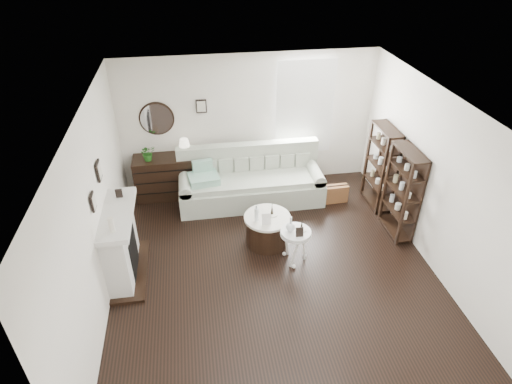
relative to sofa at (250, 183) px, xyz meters
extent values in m
plane|color=black|center=(0.07, -2.09, -0.36)|extent=(5.50, 5.50, 0.00)
plane|color=white|center=(0.07, -2.09, 2.34)|extent=(5.50, 5.50, 0.00)
plane|color=white|center=(0.07, 0.66, 0.99)|extent=(5.00, 0.00, 5.00)
plane|color=white|center=(0.07, -4.84, 0.99)|extent=(5.00, 0.00, 5.00)
plane|color=white|center=(-2.43, -2.09, 0.99)|extent=(0.00, 5.50, 5.50)
plane|color=white|center=(2.57, -2.09, 0.99)|extent=(0.00, 5.50, 5.50)
cube|color=white|center=(1.17, 0.64, 1.24)|extent=(1.00, 0.02, 1.80)
cube|color=white|center=(1.17, 0.58, 1.24)|extent=(1.15, 0.02, 1.90)
cylinder|color=silver|center=(-1.68, 0.63, 1.19)|extent=(0.60, 0.03, 0.60)
cube|color=black|center=(-0.83, 0.63, 1.39)|extent=(0.20, 0.03, 0.26)
cube|color=silver|center=(-2.26, -1.79, 0.19)|extent=(0.34, 1.20, 1.10)
cube|color=black|center=(-2.23, -1.79, 0.04)|extent=(0.30, 0.65, 0.70)
cube|color=silver|center=(-2.21, -1.79, 0.76)|extent=(0.44, 1.35, 0.08)
cube|color=black|center=(-2.18, -1.79, -0.33)|extent=(0.50, 1.40, 0.05)
cylinder|color=silver|center=(-2.21, -2.24, 0.91)|extent=(0.08, 0.08, 0.22)
cube|color=black|center=(-2.21, -1.39, 0.87)|extent=(0.10, 0.03, 0.14)
cube|color=black|center=(-2.40, -2.14, 1.24)|extent=(0.03, 0.18, 0.24)
cube|color=black|center=(-2.40, -1.49, 1.34)|extent=(0.03, 0.22, 0.28)
cube|color=black|center=(2.40, -0.54, 0.44)|extent=(0.30, 0.80, 1.60)
cylinder|color=tan|center=(2.38, -0.79, 0.16)|extent=(0.08, 0.08, 0.11)
cylinder|color=tan|center=(2.38, -0.54, 0.16)|extent=(0.08, 0.08, 0.11)
cylinder|color=tan|center=(2.38, -0.29, 0.16)|extent=(0.08, 0.08, 0.11)
cylinder|color=tan|center=(2.38, -0.79, 0.56)|extent=(0.08, 0.08, 0.11)
cylinder|color=tan|center=(2.38, -0.54, 0.56)|extent=(0.08, 0.08, 0.11)
cylinder|color=tan|center=(2.38, -0.29, 0.56)|extent=(0.08, 0.08, 0.11)
cylinder|color=tan|center=(2.38, -0.79, 0.96)|extent=(0.08, 0.08, 0.11)
cylinder|color=tan|center=(2.38, -0.54, 0.96)|extent=(0.08, 0.08, 0.11)
cylinder|color=tan|center=(2.38, -0.29, 0.96)|extent=(0.08, 0.08, 0.11)
cube|color=black|center=(2.40, -1.44, 0.44)|extent=(0.30, 0.80, 1.60)
cylinder|color=tan|center=(2.38, -1.69, 0.16)|extent=(0.08, 0.08, 0.11)
cylinder|color=tan|center=(2.38, -1.44, 0.16)|extent=(0.08, 0.08, 0.11)
cylinder|color=tan|center=(2.38, -1.19, 0.16)|extent=(0.08, 0.08, 0.11)
cylinder|color=tan|center=(2.38, -1.69, 0.56)|extent=(0.08, 0.08, 0.11)
cylinder|color=tan|center=(2.38, -1.44, 0.56)|extent=(0.08, 0.08, 0.11)
cylinder|color=tan|center=(2.38, -1.19, 0.56)|extent=(0.08, 0.08, 0.11)
cylinder|color=tan|center=(2.38, -1.69, 0.96)|extent=(0.08, 0.08, 0.11)
cylinder|color=tan|center=(2.38, -1.44, 0.96)|extent=(0.08, 0.08, 0.11)
cylinder|color=tan|center=(2.38, -1.19, 0.96)|extent=(0.08, 0.08, 0.11)
cube|color=#9DA694|center=(0.00, -0.09, -0.13)|extent=(2.77, 0.96, 0.45)
cube|color=#9DA694|center=(0.00, -0.12, 0.14)|extent=(2.39, 0.77, 0.11)
cube|color=#9DA694|center=(0.00, 0.29, 0.29)|extent=(2.77, 0.21, 0.85)
cube|color=#9DA694|center=(-1.26, -0.09, -0.08)|extent=(0.23, 0.90, 0.55)
cube|color=#9DA694|center=(1.26, -0.09, -0.08)|extent=(0.23, 0.90, 0.55)
cube|color=#25875F|center=(-0.90, -0.14, 0.27)|extent=(0.61, 0.53, 0.14)
cube|color=brown|center=(1.60, -0.37, -0.18)|extent=(0.54, 0.20, 0.35)
cube|color=black|center=(-1.58, 0.38, 0.07)|extent=(1.28, 0.53, 0.85)
cube|color=black|center=(-1.58, 0.11, -0.12)|extent=(1.23, 0.01, 0.02)
cube|color=black|center=(-1.58, 0.11, 0.11)|extent=(1.23, 0.01, 0.02)
cube|color=black|center=(-1.58, 0.11, 0.35)|extent=(1.23, 0.01, 0.01)
imported|color=#225F1B|center=(-1.90, 0.33, 0.65)|extent=(0.35, 0.33, 0.31)
cylinder|color=black|center=(0.08, -1.40, -0.11)|extent=(0.72, 0.72, 0.50)
cylinder|color=silver|center=(0.08, -1.40, 0.17)|extent=(0.78, 0.78, 0.04)
cylinder|color=white|center=(0.44, -1.93, 0.23)|extent=(0.49, 0.49, 0.03)
cylinder|color=silver|center=(0.44, -1.93, 0.18)|extent=(0.50, 0.50, 0.02)
cylinder|color=silver|center=(0.44, -1.93, -0.08)|extent=(0.04, 0.04, 0.56)
cylinder|color=silver|center=(-0.12, -1.49, 0.34)|extent=(0.07, 0.07, 0.31)
cube|color=silver|center=(0.03, -1.60, 0.29)|extent=(0.15, 0.06, 0.19)
cube|color=black|center=(0.46, -2.06, 0.32)|extent=(0.12, 0.05, 0.16)
camera|label=1|loc=(-1.01, -7.06, 4.39)|focal=30.00mm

